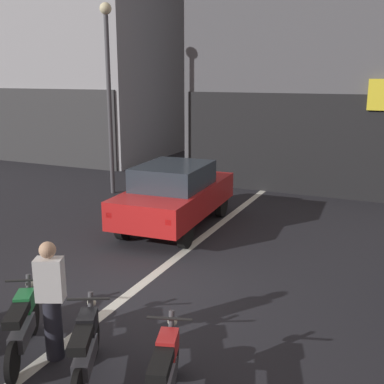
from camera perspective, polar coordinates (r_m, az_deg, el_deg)
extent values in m
plane|color=#232328|center=(8.69, -7.10, -11.77)|extent=(120.00, 120.00, 0.00)
cube|color=silver|center=(13.82, 5.96, -1.89)|extent=(0.20, 18.00, 0.01)
cube|color=#373739|center=(21.44, -18.19, 7.47)|extent=(7.98, 0.10, 3.20)
cube|color=black|center=(15.27, 15.78, 5.29)|extent=(9.32, 0.10, 3.20)
cylinder|color=black|center=(13.40, -2.78, -0.93)|extent=(0.21, 0.65, 0.64)
cylinder|color=black|center=(12.87, 3.54, -1.58)|extent=(0.21, 0.65, 0.64)
cylinder|color=black|center=(11.18, -8.23, -4.11)|extent=(0.21, 0.65, 0.64)
cylinder|color=black|center=(10.53, -0.83, -5.10)|extent=(0.21, 0.65, 0.64)
cube|color=red|center=(11.84, -1.94, -0.77)|extent=(1.98, 4.19, 0.66)
cube|color=#2D3842|center=(11.56, -2.25, 1.97)|extent=(1.65, 2.05, 0.56)
cube|color=red|center=(10.41, -9.92, -2.77)|extent=(0.14, 0.07, 0.12)
cube|color=red|center=(9.78, -2.81, -3.67)|extent=(0.14, 0.07, 0.12)
cylinder|color=#47474C|center=(15.28, -9.90, 9.97)|extent=(0.14, 0.14, 5.51)
sphere|color=beige|center=(15.37, -10.39, 20.94)|extent=(0.36, 0.36, 0.36)
cylinder|color=black|center=(7.63, -18.60, -14.10)|extent=(0.32, 0.48, 0.52)
cylinder|color=black|center=(6.67, -20.84, -18.67)|extent=(0.32, 0.48, 0.52)
cube|color=#38383D|center=(7.05, -19.80, -15.65)|extent=(0.54, 0.74, 0.22)
cube|color=black|center=(6.75, -20.37, -13.70)|extent=(0.49, 0.63, 0.12)
cube|color=#1E7238|center=(7.12, -19.53, -12.33)|extent=(0.37, 0.42, 0.24)
cylinder|color=#4C4C51|center=(7.34, -19.09, -12.06)|extent=(0.18, 0.24, 0.70)
cylinder|color=black|center=(7.13, -19.44, -10.01)|extent=(0.49, 0.31, 0.04)
sphere|color=silver|center=(7.38, -18.97, -10.46)|extent=(0.12, 0.12, 0.12)
cylinder|color=black|center=(6.90, -11.73, -16.82)|extent=(0.29, 0.50, 0.52)
cube|color=#38383D|center=(6.32, -12.75, -18.83)|extent=(0.51, 0.75, 0.22)
cube|color=black|center=(6.00, -13.22, -16.81)|extent=(0.46, 0.64, 0.12)
cube|color=black|center=(6.36, -12.49, -15.08)|extent=(0.36, 0.42, 0.24)
cylinder|color=#4C4C51|center=(6.59, -12.11, -14.69)|extent=(0.17, 0.24, 0.70)
cylinder|color=black|center=(6.37, -12.39, -12.48)|extent=(0.51, 0.28, 0.04)
sphere|color=silver|center=(6.62, -12.00, -12.89)|extent=(0.12, 0.12, 0.12)
cylinder|color=black|center=(6.34, -2.29, -19.50)|extent=(0.22, 0.52, 0.52)
cube|color=#38383D|center=(5.77, -3.37, -21.97)|extent=(0.41, 0.76, 0.22)
cube|color=black|center=(5.44, -3.74, -19.94)|extent=(0.39, 0.64, 0.12)
cube|color=red|center=(5.80, -2.95, -17.85)|extent=(0.32, 0.41, 0.24)
cylinder|color=#4C4C51|center=(6.02, -2.57, -17.32)|extent=(0.14, 0.25, 0.70)
cylinder|color=black|center=(5.79, -2.74, -15.00)|extent=(0.54, 0.20, 0.04)
sphere|color=silver|center=(6.04, -2.38, -15.34)|extent=(0.12, 0.12, 0.12)
cylinder|color=#23232D|center=(6.88, -16.35, -15.55)|extent=(0.24, 0.24, 0.86)
cube|color=silver|center=(6.56, -16.78, -10.05)|extent=(0.42, 0.35, 0.58)
sphere|color=tan|center=(6.41, -17.04, -6.70)|extent=(0.22, 0.22, 0.22)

